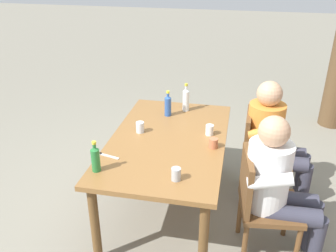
{
  "coord_description": "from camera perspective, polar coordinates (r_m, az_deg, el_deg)",
  "views": [
    {
      "loc": [
        2.67,
        0.55,
        2.2
      ],
      "look_at": [
        0.0,
        0.0,
        0.85
      ],
      "focal_mm": 38.96,
      "sensor_mm": 36.0,
      "label": 1
    }
  ],
  "objects": [
    {
      "name": "cup_steel",
      "position": [
        2.55,
        1.27,
        -7.53
      ],
      "size": [
        0.07,
        0.07,
        0.09
      ],
      "primitive_type": "cylinder",
      "color": "#B2B7BC",
      "rests_on": "dining_table"
    },
    {
      "name": "person_in_white_shirt",
      "position": [
        3.42,
        16.1,
        -1.68
      ],
      "size": [
        0.47,
        0.62,
        1.18
      ],
      "color": "orange",
      "rests_on": "ground_plane"
    },
    {
      "name": "cup_terracotta",
      "position": [
        2.97,
        7.12,
        -2.67
      ],
      "size": [
        0.07,
        0.07,
        0.08
      ],
      "primitive_type": "cylinder",
      "color": "#BC6B47",
      "rests_on": "dining_table"
    },
    {
      "name": "bottle_green",
      "position": [
        2.67,
        -11.28,
        -4.98
      ],
      "size": [
        0.06,
        0.06,
        0.24
      ],
      "color": "#287A38",
      "rests_on": "dining_table"
    },
    {
      "name": "person_in_plaid_shirt",
      "position": [
        2.8,
        16.82,
        -8.52
      ],
      "size": [
        0.47,
        0.62,
        1.18
      ],
      "color": "white",
      "rests_on": "ground_plane"
    },
    {
      "name": "cup_glass",
      "position": [
        3.19,
        -4.39,
        -0.19
      ],
      "size": [
        0.07,
        0.07,
        0.09
      ],
      "primitive_type": "cylinder",
      "color": "silver",
      "rests_on": "dining_table"
    },
    {
      "name": "cup_white",
      "position": [
        3.16,
        6.53,
        -0.62
      ],
      "size": [
        0.07,
        0.07,
        0.09
      ],
      "primitive_type": "cylinder",
      "color": "white",
      "rests_on": "dining_table"
    },
    {
      "name": "ground_plane",
      "position": [
        3.5,
        0.0,
        -12.61
      ],
      "size": [
        24.0,
        24.0,
        0.0
      ],
      "primitive_type": "plane",
      "color": "gray"
    },
    {
      "name": "bottle_blue",
      "position": [
        3.48,
        -0.02,
        3.3
      ],
      "size": [
        0.06,
        0.06,
        0.25
      ],
      "color": "#2D56A3",
      "rests_on": "dining_table"
    },
    {
      "name": "table_knife",
      "position": [
        2.9,
        -10.05,
        -4.42
      ],
      "size": [
        0.08,
        0.24,
        0.01
      ],
      "color": "silver",
      "rests_on": "dining_table"
    },
    {
      "name": "chair_far_right",
      "position": [
        2.88,
        14.21,
        -11.2
      ],
      "size": [
        0.49,
        0.49,
        0.87
      ],
      "color": "brown",
      "rests_on": "ground_plane"
    },
    {
      "name": "bottle_clear",
      "position": [
        3.59,
        2.82,
        4.23
      ],
      "size": [
        0.06,
        0.06,
        0.28
      ],
      "color": "white",
      "rests_on": "dining_table"
    },
    {
      "name": "dining_table",
      "position": [
        3.14,
        0.0,
        -3.37
      ],
      "size": [
        1.61,
        0.97,
        0.73
      ],
      "color": "olive",
      "rests_on": "ground_plane"
    },
    {
      "name": "chair_far_left",
      "position": [
        3.49,
        13.97,
        -3.92
      ],
      "size": [
        0.46,
        0.46,
        0.87
      ],
      "color": "brown",
      "rests_on": "ground_plane"
    }
  ]
}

